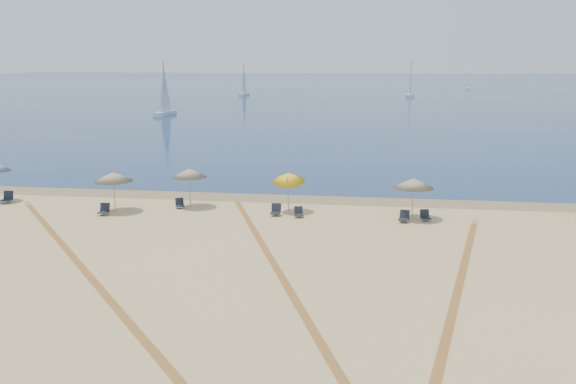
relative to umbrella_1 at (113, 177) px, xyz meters
name	(u,v)px	position (x,y,z in m)	size (l,w,h in m)	color
ground	(192,383)	(10.55, -19.01, -2.14)	(160.00, 160.00, 0.00)	tan
ocean	(361,84)	(10.55, 205.99, -2.13)	(500.00, 500.00, 0.00)	#0C2151
wet_sand	(296,198)	(10.55, 4.99, -2.14)	(500.00, 500.00, 0.00)	olive
umbrella_1	(113,177)	(0.00, 0.00, 0.00)	(2.33, 2.33, 2.48)	gray
umbrella_2	(189,173)	(4.23, 1.75, 0.03)	(2.17, 2.17, 2.51)	gray
umbrella_3	(289,177)	(10.54, 1.30, 0.00)	(1.95, 2.03, 2.67)	gray
umbrella_4	(414,183)	(17.91, 0.72, -0.04)	(2.34, 2.34, 2.45)	gray
chair_1	(8,198)	(-7.88, 1.25, -1.82)	(0.72, 0.81, 0.74)	black
chair_2	(104,210)	(-0.27, -0.95, -1.84)	(0.63, 0.72, 0.70)	black
chair_3	(180,204)	(3.67, 1.31, -1.87)	(0.71, 0.76, 0.62)	black
chair_4	(276,210)	(9.92, 0.33, -1.83)	(0.58, 0.68, 0.70)	black
chair_5	(299,212)	(11.30, 0.14, -1.87)	(0.61, 0.68, 0.61)	black
chair_6	(404,217)	(17.41, -0.15, -1.85)	(0.69, 0.77, 0.67)	black
chair_7	(425,216)	(18.62, 0.31, -1.86)	(0.66, 0.72, 0.64)	black
sailboat_0	(468,83)	(45.24, 167.31, -0.20)	(1.74, 4.43, 6.42)	white
sailboat_1	(244,86)	(-17.97, 122.69, 0.40)	(1.85, 5.73, 8.40)	white
sailboat_2	(410,86)	(24.58, 123.00, 0.58)	(2.29, 6.19, 9.01)	white
sailboat_3	(165,99)	(-19.05, 64.26, 0.57)	(2.07, 6.14, 8.97)	white
tire_tracks	(255,278)	(10.70, -10.33, -2.14)	(52.96, 40.85, 0.00)	tan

